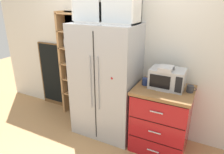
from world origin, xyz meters
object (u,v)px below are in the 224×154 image
Objects in this scene: chalkboard_menu at (53,75)px; microwave at (167,78)px; mug_navy at (145,82)px; bottle_clear at (166,79)px; refrigerator at (106,81)px; coffee_maker at (166,77)px; mug_charcoal at (190,89)px.

microwave is at bearing -6.35° from chalkboard_menu.
mug_navy is 0.28m from bottle_clear.
refrigerator is at bearing -12.57° from chalkboard_menu.
mug_navy is at bearing -8.47° from chalkboard_menu.
coffee_maker is 2.54× the size of mug_charcoal.
refrigerator is 3.89× the size of microwave.
coffee_maker is at bearing 0.02° from mug_navy.
bottle_clear is 0.21× the size of chalkboard_menu.
bottle_clear is at bearing -6.45° from chalkboard_menu.
mug_navy reaches higher than mug_charcoal.
coffee_maker reaches higher than mug_charcoal.
bottle_clear is at bearing 8.62° from mug_navy.
microwave is (0.89, 0.05, 0.19)m from refrigerator.
refrigerator is at bearing -176.74° from microwave.
chalkboard_menu is at bearing 173.55° from bottle_clear.
microwave is 2.28m from chalkboard_menu.
microwave is at bearing 8.53° from mug_navy.
bottle_clear reaches higher than mug_charcoal.
bottle_clear is at bearing 3.18° from refrigerator.
refrigerator reaches higher than mug_charcoal.
coffee_maker is 0.29m from mug_navy.
mug_navy is 0.46× the size of bottle_clear.
microwave is at bearing 68.48° from coffee_maker.
coffee_maker is at bearing -111.52° from microwave.
mug_charcoal is 0.10× the size of chalkboard_menu.
chalkboard_menu is at bearing 167.43° from refrigerator.
chalkboard_menu is (-2.53, 0.26, -0.33)m from mug_charcoal.
refrigerator is at bearing -176.82° from bottle_clear.
microwave is 0.35× the size of chalkboard_menu.
mug_navy is (0.61, 0.01, 0.10)m from refrigerator.
mug_navy is at bearing 0.80° from refrigerator.
mug_navy is at bearing -171.47° from microwave.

